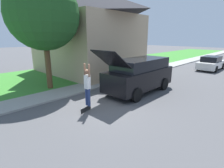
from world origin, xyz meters
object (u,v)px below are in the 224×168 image
(lawn_tree_near, at_px, (43,14))
(car_down_street, at_px, (211,63))
(suv_parked, at_px, (140,74))
(skateboard, at_px, (86,109))
(skateboarder, at_px, (87,84))

(lawn_tree_near, bearing_deg, car_down_street, 69.73)
(suv_parked, height_order, skateboard, suv_parked)
(suv_parked, bearing_deg, car_down_street, 85.20)
(skateboard, bearing_deg, car_down_street, 86.51)
(skateboarder, bearing_deg, car_down_street, 86.44)
(suv_parked, distance_m, skateboarder, 4.19)
(lawn_tree_near, distance_m, skateboard, 6.70)
(lawn_tree_near, bearing_deg, suv_parked, 37.57)
(car_down_street, bearing_deg, suv_parked, -94.80)
(suv_parked, bearing_deg, skateboard, -89.86)
(lawn_tree_near, height_order, skateboard, lawn_tree_near)
(suv_parked, height_order, car_down_street, suv_parked)
(car_down_street, relative_size, skateboarder, 2.25)
(car_down_street, bearing_deg, skateboarder, -93.56)
(skateboarder, height_order, skateboard, skateboarder)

